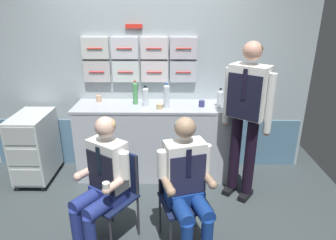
{
  "coord_description": "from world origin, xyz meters",
  "views": [
    {
      "loc": [
        0.34,
        -2.38,
        2.09
      ],
      "look_at": [
        0.31,
        0.08,
        1.15
      ],
      "focal_mm": 32.06,
      "sensor_mm": 36.0,
      "label": 1
    }
  ],
  "objects_px": {
    "service_trolley": "(35,146)",
    "espresso_cup_small": "(202,103)",
    "crew_member_left": "(102,180)",
    "crew_member_right": "(187,183)",
    "crew_member_standing": "(247,108)",
    "folding_chair_right": "(181,188)",
    "folding_chair_left": "(116,186)",
    "water_bottle_blue_cap": "(220,98)"
  },
  "relations": [
    {
      "from": "crew_member_left",
      "to": "water_bottle_blue_cap",
      "type": "bearing_deg",
      "value": 45.87
    },
    {
      "from": "crew_member_left",
      "to": "water_bottle_blue_cap",
      "type": "xyz_separation_m",
      "value": [
        1.18,
        1.22,
        0.38
      ]
    },
    {
      "from": "folding_chair_left",
      "to": "crew_member_right",
      "type": "distance_m",
      "value": 0.69
    },
    {
      "from": "crew_member_left",
      "to": "crew_member_standing",
      "type": "relative_size",
      "value": 0.7
    },
    {
      "from": "folding_chair_right",
      "to": "water_bottle_blue_cap",
      "type": "bearing_deg",
      "value": 66.15
    },
    {
      "from": "service_trolley",
      "to": "crew_member_standing",
      "type": "distance_m",
      "value": 2.58
    },
    {
      "from": "service_trolley",
      "to": "espresso_cup_small",
      "type": "xyz_separation_m",
      "value": [
        2.06,
        0.11,
        0.52
      ]
    },
    {
      "from": "crew_member_left",
      "to": "espresso_cup_small",
      "type": "height_order",
      "value": "crew_member_left"
    },
    {
      "from": "crew_member_standing",
      "to": "espresso_cup_small",
      "type": "distance_m",
      "value": 0.6
    },
    {
      "from": "crew_member_right",
      "to": "water_bottle_blue_cap",
      "type": "distance_m",
      "value": 1.39
    },
    {
      "from": "crew_member_standing",
      "to": "espresso_cup_small",
      "type": "height_order",
      "value": "crew_member_standing"
    },
    {
      "from": "folding_chair_left",
      "to": "water_bottle_blue_cap",
      "type": "bearing_deg",
      "value": 44.82
    },
    {
      "from": "folding_chair_right",
      "to": "espresso_cup_small",
      "type": "bearing_deg",
      "value": 76.17
    },
    {
      "from": "folding_chair_left",
      "to": "water_bottle_blue_cap",
      "type": "xyz_separation_m",
      "value": [
        1.09,
        1.08,
        0.52
      ]
    },
    {
      "from": "crew_member_left",
      "to": "espresso_cup_small",
      "type": "relative_size",
      "value": 16.43
    },
    {
      "from": "crew_member_right",
      "to": "water_bottle_blue_cap",
      "type": "xyz_separation_m",
      "value": [
        0.44,
        1.26,
        0.37
      ]
    },
    {
      "from": "folding_chair_left",
      "to": "espresso_cup_small",
      "type": "bearing_deg",
      "value": 51.1
    },
    {
      "from": "crew_member_standing",
      "to": "folding_chair_left",
      "type": "bearing_deg",
      "value": -152.92
    },
    {
      "from": "service_trolley",
      "to": "espresso_cup_small",
      "type": "bearing_deg",
      "value": 2.97
    },
    {
      "from": "crew_member_right",
      "to": "crew_member_standing",
      "type": "bearing_deg",
      "value": 52.09
    },
    {
      "from": "crew_member_left",
      "to": "crew_member_standing",
      "type": "bearing_deg",
      "value": 29.88
    },
    {
      "from": "folding_chair_left",
      "to": "service_trolley",
      "type": "bearing_deg",
      "value": 140.69
    },
    {
      "from": "folding_chair_right",
      "to": "espresso_cup_small",
      "type": "relative_size",
      "value": 11.41
    },
    {
      "from": "folding_chair_left",
      "to": "crew_member_standing",
      "type": "distance_m",
      "value": 1.56
    },
    {
      "from": "folding_chair_right",
      "to": "crew_member_left",
      "type": "bearing_deg",
      "value": -170.99
    },
    {
      "from": "folding_chair_left",
      "to": "folding_chair_right",
      "type": "relative_size",
      "value": 1.0
    },
    {
      "from": "folding_chair_right",
      "to": "crew_member_right",
      "type": "xyz_separation_m",
      "value": [
        0.05,
        -0.16,
        0.15
      ]
    },
    {
      "from": "espresso_cup_small",
      "to": "water_bottle_blue_cap",
      "type": "bearing_deg",
      "value": 0.64
    },
    {
      "from": "folding_chair_left",
      "to": "crew_member_standing",
      "type": "xyz_separation_m",
      "value": [
        1.31,
        0.67,
        0.54
      ]
    },
    {
      "from": "crew_member_right",
      "to": "folding_chair_left",
      "type": "bearing_deg",
      "value": 164.2
    },
    {
      "from": "crew_member_left",
      "to": "crew_member_right",
      "type": "distance_m",
      "value": 0.74
    },
    {
      "from": "service_trolley",
      "to": "folding_chair_left",
      "type": "xyz_separation_m",
      "value": [
        1.19,
        -0.97,
        0.07
      ]
    },
    {
      "from": "crew_member_left",
      "to": "crew_member_standing",
      "type": "distance_m",
      "value": 1.66
    },
    {
      "from": "folding_chair_left",
      "to": "crew_member_left",
      "type": "height_order",
      "value": "crew_member_left"
    },
    {
      "from": "folding_chair_right",
      "to": "crew_member_standing",
      "type": "distance_m",
      "value": 1.13
    },
    {
      "from": "crew_member_left",
      "to": "crew_member_standing",
      "type": "height_order",
      "value": "crew_member_standing"
    },
    {
      "from": "folding_chair_left",
      "to": "folding_chair_right",
      "type": "distance_m",
      "value": 0.6
    },
    {
      "from": "crew_member_standing",
      "to": "espresso_cup_small",
      "type": "bearing_deg",
      "value": 137.01
    },
    {
      "from": "crew_member_right",
      "to": "espresso_cup_small",
      "type": "relative_size",
      "value": 16.59
    },
    {
      "from": "service_trolley",
      "to": "folding_chair_left",
      "type": "distance_m",
      "value": 1.53
    },
    {
      "from": "folding_chair_left",
      "to": "crew_member_left",
      "type": "distance_m",
      "value": 0.22
    },
    {
      "from": "folding_chair_left",
      "to": "folding_chair_right",
      "type": "bearing_deg",
      "value": -2.53
    }
  ]
}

